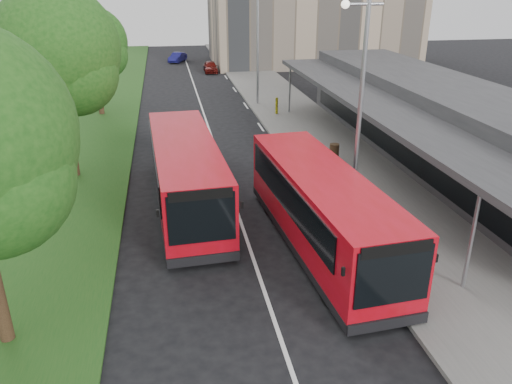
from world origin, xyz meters
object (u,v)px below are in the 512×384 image
lamp_post_near (358,102)px  bollard (277,106)px  tree_mid (59,57)px  car_far (178,57)px  lamp_post_far (256,40)px  bus_main (322,210)px  bus_second (186,174)px  tree_far (94,46)px  car_near (211,67)px  litter_bin (334,152)px

lamp_post_near → bollard: lamp_post_near is taller
tree_mid → car_far: size_ratio=2.66×
lamp_post_far → bus_main: (-1.67, -21.65, -3.29)m
lamp_post_far → bus_second: bearing=-109.2°
tree_mid → tree_far: size_ratio=1.21×
tree_far → lamp_post_near: lamp_post_near is taller
bus_main → bus_second: size_ratio=0.98×
tree_mid → bus_main: size_ratio=0.87×
tree_mid → lamp_post_near: size_ratio=1.08×
tree_mid → car_far: 36.37m
lamp_post_far → bollard: bearing=-76.7°
bus_second → bollard: size_ratio=9.06×
tree_far → car_far: size_ratio=2.20×
bollard → tree_far: bearing=168.5°
bus_main → tree_mid: bearing=133.1°
car_near → car_far: car_near is taller
litter_bin → lamp_post_far: bearing=96.8°
tree_far → lamp_post_far: (11.13, 0.95, 0.10)m
litter_bin → car_near: size_ratio=0.27×
tree_far → car_near: bearing=60.3°
bollard → tree_mid: bearing=-141.2°
tree_far → lamp_post_near: (11.13, -19.05, 0.10)m
car_near → bus_main: bearing=-88.6°
litter_bin → bollard: size_ratio=0.78×
bus_main → car_far: bus_main is taller
bus_second → bollard: (6.86, 14.07, -0.75)m
bollard → litter_bin: bearing=-85.4°
lamp_post_near → tree_far: bearing=120.3°
tree_mid → bus_second: size_ratio=0.85×
tree_far → lamp_post_far: bearing=4.9°
bus_main → car_far: (-3.39, 44.21, -0.89)m
bus_second → bollard: bearing=61.1°
bus_second → tree_far: bearing=104.1°
bollard → bus_second: bearing=-116.0°
bus_second → litter_bin: (7.65, 4.08, -0.87)m
lamp_post_far → litter_bin: 14.08m
bus_second → car_near: bearing=79.9°
tree_far → bollard: 12.78m
tree_far → car_far: tree_far is taller
bus_main → lamp_post_near: bearing=40.3°
lamp_post_near → car_far: 43.06m
bus_second → tree_mid: bearing=135.5°
bus_main → bus_second: bearing=132.0°
car_far → lamp_post_far: bearing=-53.6°
lamp_post_near → lamp_post_far: (0.00, 20.00, 0.00)m
bus_main → car_near: bearing=86.3°
lamp_post_near → bus_second: bearing=157.1°
lamp_post_near → car_near: size_ratio=2.43×
tree_mid → car_far: tree_mid is taller
litter_bin → bollard: bollard is taller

